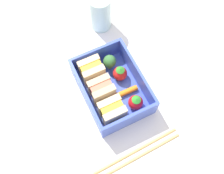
{
  "coord_description": "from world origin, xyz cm",
  "views": [
    {
      "loc": [
        -19.01,
        9.2,
        51.05
      ],
      "look_at": [
        0.0,
        0.0,
        2.7
      ],
      "focal_mm": 40.0,
      "sensor_mm": 36.0,
      "label": 1
    }
  ],
  "objects_px": {
    "sandwich_center_left": "(102,90)",
    "carrot_stick_far_left": "(127,92)",
    "sandwich_left": "(112,111)",
    "sandwich_center": "(92,71)",
    "broccoli_floret": "(110,62)",
    "chopstick_pair": "(137,153)",
    "strawberry_far_left": "(120,73)",
    "drinking_glass": "(100,13)",
    "strawberry_left": "(136,102)"
  },
  "relations": [
    {
      "from": "strawberry_left",
      "to": "broccoli_floret",
      "type": "relative_size",
      "value": 0.93
    },
    {
      "from": "strawberry_far_left",
      "to": "chopstick_pair",
      "type": "relative_size",
      "value": 0.2
    },
    {
      "from": "sandwich_center_left",
      "to": "strawberry_far_left",
      "type": "height_order",
      "value": "sandwich_center_left"
    },
    {
      "from": "sandwich_left",
      "to": "chopstick_pair",
      "type": "relative_size",
      "value": 0.25
    },
    {
      "from": "sandwich_left",
      "to": "strawberry_left",
      "type": "height_order",
      "value": "sandwich_left"
    },
    {
      "from": "sandwich_center_left",
      "to": "carrot_stick_far_left",
      "type": "bearing_deg",
      "value": -111.81
    },
    {
      "from": "strawberry_left",
      "to": "chopstick_pair",
      "type": "height_order",
      "value": "strawberry_left"
    },
    {
      "from": "strawberry_far_left",
      "to": "broccoli_floret",
      "type": "distance_m",
      "value": 0.03
    },
    {
      "from": "sandwich_center",
      "to": "drinking_glass",
      "type": "height_order",
      "value": "drinking_glass"
    },
    {
      "from": "sandwich_center_left",
      "to": "broccoli_floret",
      "type": "distance_m",
      "value": 0.07
    },
    {
      "from": "carrot_stick_far_left",
      "to": "chopstick_pair",
      "type": "relative_size",
      "value": 0.25
    },
    {
      "from": "strawberry_left",
      "to": "drinking_glass",
      "type": "relative_size",
      "value": 0.42
    },
    {
      "from": "broccoli_floret",
      "to": "strawberry_far_left",
      "type": "bearing_deg",
      "value": -163.25
    },
    {
      "from": "chopstick_pair",
      "to": "drinking_glass",
      "type": "distance_m",
      "value": 0.33
    },
    {
      "from": "sandwich_center_left",
      "to": "strawberry_far_left",
      "type": "distance_m",
      "value": 0.06
    },
    {
      "from": "strawberry_left",
      "to": "sandwich_center_left",
      "type": "bearing_deg",
      "value": 44.97
    },
    {
      "from": "broccoli_floret",
      "to": "chopstick_pair",
      "type": "xyz_separation_m",
      "value": [
        -0.2,
        0.03,
        -0.03
      ]
    },
    {
      "from": "chopstick_pair",
      "to": "strawberry_left",
      "type": "bearing_deg",
      "value": -24.72
    },
    {
      "from": "broccoli_floret",
      "to": "sandwich_center",
      "type": "bearing_deg",
      "value": 93.8
    },
    {
      "from": "sandwich_left",
      "to": "strawberry_left",
      "type": "distance_m",
      "value": 0.05
    },
    {
      "from": "strawberry_left",
      "to": "broccoli_floret",
      "type": "height_order",
      "value": "broccoli_floret"
    },
    {
      "from": "sandwich_left",
      "to": "sandwich_center_left",
      "type": "distance_m",
      "value": 0.05
    },
    {
      "from": "sandwich_center",
      "to": "broccoli_floret",
      "type": "relative_size",
      "value": 1.21
    },
    {
      "from": "strawberry_left",
      "to": "chopstick_pair",
      "type": "distance_m",
      "value": 0.1
    },
    {
      "from": "sandwich_left",
      "to": "sandwich_center_left",
      "type": "bearing_deg",
      "value": 0.0
    },
    {
      "from": "strawberry_far_left",
      "to": "chopstick_pair",
      "type": "distance_m",
      "value": 0.17
    },
    {
      "from": "sandwich_left",
      "to": "sandwich_center",
      "type": "relative_size",
      "value": 1.0
    },
    {
      "from": "sandwich_center_left",
      "to": "carrot_stick_far_left",
      "type": "xyz_separation_m",
      "value": [
        -0.02,
        -0.05,
        -0.02
      ]
    },
    {
      "from": "chopstick_pair",
      "to": "drinking_glass",
      "type": "relative_size",
      "value": 2.12
    },
    {
      "from": "sandwich_center",
      "to": "carrot_stick_far_left",
      "type": "bearing_deg",
      "value": -144.46
    },
    {
      "from": "strawberry_left",
      "to": "strawberry_far_left",
      "type": "relative_size",
      "value": 0.99
    },
    {
      "from": "sandwich_center_left",
      "to": "sandwich_left",
      "type": "bearing_deg",
      "value": 180.0
    },
    {
      "from": "sandwich_left",
      "to": "sandwich_center_left",
      "type": "relative_size",
      "value": 1.0
    },
    {
      "from": "carrot_stick_far_left",
      "to": "broccoli_floret",
      "type": "relative_size",
      "value": 1.19
    },
    {
      "from": "chopstick_pair",
      "to": "carrot_stick_far_left",
      "type": "bearing_deg",
      "value": -17.54
    },
    {
      "from": "strawberry_far_left",
      "to": "carrot_stick_far_left",
      "type": "bearing_deg",
      "value": 175.13
    },
    {
      "from": "drinking_glass",
      "to": "strawberry_left",
      "type": "bearing_deg",
      "value": 173.45
    },
    {
      "from": "sandwich_left",
      "to": "chopstick_pair",
      "type": "bearing_deg",
      "value": -173.12
    },
    {
      "from": "sandwich_left",
      "to": "strawberry_left",
      "type": "xyz_separation_m",
      "value": [
        -0.0,
        -0.05,
        -0.01
      ]
    },
    {
      "from": "sandwich_center_left",
      "to": "chopstick_pair",
      "type": "relative_size",
      "value": 0.25
    },
    {
      "from": "sandwich_left",
      "to": "sandwich_center",
      "type": "height_order",
      "value": "same"
    },
    {
      "from": "sandwich_left",
      "to": "chopstick_pair",
      "type": "height_order",
      "value": "sandwich_left"
    },
    {
      "from": "sandwich_center",
      "to": "broccoli_floret",
      "type": "height_order",
      "value": "sandwich_center"
    },
    {
      "from": "sandwich_left",
      "to": "strawberry_far_left",
      "type": "relative_size",
      "value": 1.28
    },
    {
      "from": "sandwich_center",
      "to": "drinking_glass",
      "type": "xyz_separation_m",
      "value": [
        0.13,
        -0.08,
        0.01
      ]
    },
    {
      "from": "sandwich_center_left",
      "to": "strawberry_far_left",
      "type": "xyz_separation_m",
      "value": [
        0.02,
        -0.05,
        -0.01
      ]
    },
    {
      "from": "sandwich_center_left",
      "to": "strawberry_far_left",
      "type": "relative_size",
      "value": 1.28
    },
    {
      "from": "carrot_stick_far_left",
      "to": "chopstick_pair",
      "type": "xyz_separation_m",
      "value": [
        -0.12,
        0.04,
        -0.01
      ]
    },
    {
      "from": "carrot_stick_far_left",
      "to": "sandwich_left",
      "type": "bearing_deg",
      "value": 120.94
    },
    {
      "from": "sandwich_left",
      "to": "sandwich_center",
      "type": "distance_m",
      "value": 0.1
    }
  ]
}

